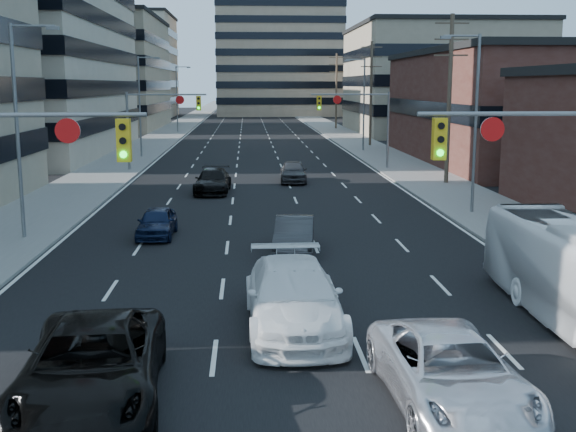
# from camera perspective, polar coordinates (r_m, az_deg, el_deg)

# --- Properties ---
(road_surface) EXTENTS (18.00, 300.00, 0.02)m
(road_surface) POSITION_cam_1_polar(r_m,az_deg,el_deg) (140.89, -2.88, 7.69)
(road_surface) COLOR black
(road_surface) RESTS_ON ground
(sidewalk_left) EXTENTS (5.00, 300.00, 0.15)m
(sidewalk_left) POSITION_cam_1_polar(r_m,az_deg,el_deg) (141.27, -7.59, 7.64)
(sidewalk_left) COLOR slate
(sidewalk_left) RESTS_ON ground
(sidewalk_right) EXTENTS (5.00, 300.00, 0.15)m
(sidewalk_right) POSITION_cam_1_polar(r_m,az_deg,el_deg) (141.43, 1.83, 7.73)
(sidewalk_right) COLOR slate
(sidewalk_right) RESTS_ON ground
(office_left_far) EXTENTS (20.00, 30.00, 16.00)m
(office_left_far) POSITION_cam_1_polar(r_m,az_deg,el_deg) (113.11, -15.27, 10.73)
(office_left_far) COLOR gray
(office_left_far) RESTS_ON ground
(storefront_right_mid) EXTENTS (20.00, 30.00, 9.00)m
(storefront_right_mid) POSITION_cam_1_polar(r_m,az_deg,el_deg) (65.68, 19.27, 7.99)
(storefront_right_mid) COLOR #472119
(storefront_right_mid) RESTS_ON ground
(office_right_far) EXTENTS (22.00, 28.00, 14.00)m
(office_right_far) POSITION_cam_1_polar(r_m,az_deg,el_deg) (102.08, 11.68, 10.40)
(office_right_far) COLOR gray
(office_right_far) RESTS_ON ground
(bg_block_left) EXTENTS (24.00, 24.00, 20.00)m
(bg_block_left) POSITION_cam_1_polar(r_m,az_deg,el_deg) (153.18, -13.69, 11.36)
(bg_block_left) COLOR #ADA089
(bg_block_left) RESTS_ON ground
(bg_block_right) EXTENTS (22.00, 22.00, 12.00)m
(bg_block_right) POSITION_cam_1_polar(r_m,az_deg,el_deg) (144.53, 10.09, 9.98)
(bg_block_right) COLOR gray
(bg_block_right) RESTS_ON ground
(signal_near_right) EXTENTS (6.59, 0.33, 6.00)m
(signal_near_right) POSITION_cam_1_polar(r_m,az_deg,el_deg) (20.64, 20.82, 3.47)
(signal_near_right) COLOR slate
(signal_near_right) RESTS_ON ground
(signal_far_left) EXTENTS (6.09, 0.33, 6.00)m
(signal_far_left) POSITION_cam_1_polar(r_m,az_deg,el_deg) (56.18, -10.23, 7.90)
(signal_far_left) COLOR slate
(signal_far_left) RESTS_ON ground
(signal_far_right) EXTENTS (6.09, 0.33, 6.00)m
(signal_far_right) POSITION_cam_1_polar(r_m,az_deg,el_deg) (56.43, 5.61, 8.02)
(signal_far_right) COLOR slate
(signal_far_right) RESTS_ON ground
(utility_pole_block) EXTENTS (2.20, 0.28, 11.00)m
(utility_pole_block) POSITION_cam_1_polar(r_m,az_deg,el_deg) (48.55, 12.63, 9.19)
(utility_pole_block) COLOR #4C3D2D
(utility_pole_block) RESTS_ON ground
(utility_pole_midblock) EXTENTS (2.20, 0.28, 11.00)m
(utility_pole_midblock) POSITION_cam_1_polar(r_m,az_deg,el_deg) (77.85, 6.57, 9.72)
(utility_pole_midblock) COLOR #4C3D2D
(utility_pole_midblock) RESTS_ON ground
(utility_pole_distant) EXTENTS (2.20, 0.28, 11.00)m
(utility_pole_distant) POSITION_cam_1_polar(r_m,az_deg,el_deg) (107.54, 3.84, 9.92)
(utility_pole_distant) COLOR #4C3D2D
(utility_pole_distant) RESTS_ON ground
(streetlight_left_near) EXTENTS (2.03, 0.22, 9.00)m
(streetlight_left_near) POSITION_cam_1_polar(r_m,az_deg,el_deg) (32.17, -20.38, 7.03)
(streetlight_left_near) COLOR slate
(streetlight_left_near) RESTS_ON ground
(streetlight_left_mid) EXTENTS (2.03, 0.22, 9.00)m
(streetlight_left_mid) POSITION_cam_1_polar(r_m,az_deg,el_deg) (66.42, -11.51, 8.86)
(streetlight_left_mid) COLOR slate
(streetlight_left_mid) RESTS_ON ground
(streetlight_left_far) EXTENTS (2.03, 0.22, 9.00)m
(streetlight_left_far) POSITION_cam_1_polar(r_m,az_deg,el_deg) (101.18, -8.69, 9.39)
(streetlight_left_far) COLOR slate
(streetlight_left_far) RESTS_ON ground
(streetlight_right_near) EXTENTS (2.03, 0.22, 9.00)m
(streetlight_right_near) POSITION_cam_1_polar(r_m,az_deg,el_deg) (37.50, 14.41, 7.74)
(streetlight_right_near) COLOR slate
(streetlight_right_near) RESTS_ON ground
(streetlight_right_far) EXTENTS (2.03, 0.22, 9.00)m
(streetlight_right_far) POSITION_cam_1_polar(r_m,az_deg,el_deg) (71.64, 5.90, 9.10)
(streetlight_right_far) COLOR slate
(streetlight_right_far) RESTS_ON ground
(black_pickup) EXTENTS (3.23, 6.27, 1.69)m
(black_pickup) POSITION_cam_1_polar(r_m,az_deg,el_deg) (15.71, -15.22, -11.35)
(black_pickup) COLOR black
(black_pickup) RESTS_ON ground
(white_van) EXTENTS (2.65, 6.23, 1.79)m
(white_van) POSITION_cam_1_polar(r_m,az_deg,el_deg) (19.62, 0.43, -6.42)
(white_van) COLOR white
(white_van) RESTS_ON ground
(silver_suv) EXTENTS (2.80, 5.59, 1.52)m
(silver_suv) POSITION_cam_1_polar(r_m,az_deg,el_deg) (15.50, 12.72, -11.89)
(silver_suv) COLOR silver
(silver_suv) RESTS_ON ground
(sedan_blue) EXTENTS (1.59, 3.82, 1.29)m
(sedan_blue) POSITION_cam_1_polar(r_m,az_deg,el_deg) (31.89, -10.32, -0.50)
(sedan_blue) COLOR black
(sedan_blue) RESTS_ON ground
(sedan_grey_center) EXTENTS (1.94, 4.42, 1.41)m
(sedan_grey_center) POSITION_cam_1_polar(r_m,az_deg,el_deg) (28.43, 0.51, -1.53)
(sedan_grey_center) COLOR #303032
(sedan_grey_center) RESTS_ON ground
(sedan_black_far) EXTENTS (2.28, 5.12, 1.46)m
(sedan_black_far) POSITION_cam_1_polar(r_m,az_deg,el_deg) (44.40, -5.96, 2.76)
(sedan_black_far) COLOR black
(sedan_black_far) RESTS_ON ground
(sedan_grey_right) EXTENTS (1.94, 4.43, 1.48)m
(sedan_grey_right) POSITION_cam_1_polar(r_m,az_deg,el_deg) (48.97, 0.42, 3.54)
(sedan_grey_right) COLOR #343436
(sedan_grey_right) RESTS_ON ground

